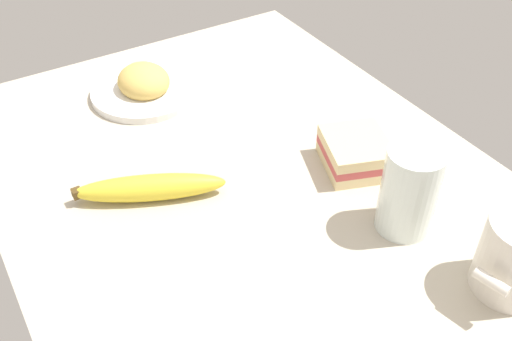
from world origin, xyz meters
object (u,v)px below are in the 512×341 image
sandwich_main (356,153)px  banana (150,188)px  glass_of_milk (408,196)px  plate_of_food (144,86)px

sandwich_main → banana: sandwich_main is taller
sandwich_main → glass_of_milk: (-12.29, 2.28, 2.75)cm
sandwich_main → glass_of_milk: 12.80cm
plate_of_food → glass_of_milk: bearing=-161.1°
glass_of_milk → banana: (20.88, 24.64, -3.18)cm
glass_of_milk → banana: size_ratio=0.60×
plate_of_food → glass_of_milk: 47.30cm
sandwich_main → banana: 28.26cm
sandwich_main → banana: size_ratio=0.60×
sandwich_main → glass_of_milk: bearing=169.5°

